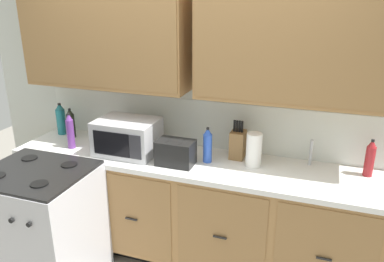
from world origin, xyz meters
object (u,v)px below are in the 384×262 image
(toaster, at_px, (176,153))
(bottle_violet, at_px, (70,131))
(bottle_dark, at_px, (71,123))
(microwave, at_px, (127,137))
(knife_block, at_px, (238,144))
(bottle_red, at_px, (370,158))
(stove_range, at_px, (43,227))
(paper_towel_roll, at_px, (254,150))
(bottle_teal, at_px, (61,119))
(bottle_blue, at_px, (208,145))

(toaster, xyz_separation_m, bottle_violet, (-0.95, 0.02, 0.05))
(bottle_violet, distance_m, bottle_dark, 0.27)
(microwave, bearing_deg, knife_block, 13.24)
(microwave, xyz_separation_m, toaster, (0.45, -0.08, -0.04))
(toaster, bearing_deg, microwave, 170.28)
(bottle_dark, distance_m, bottle_red, 2.46)
(stove_range, distance_m, paper_towel_roll, 1.69)
(stove_range, distance_m, knife_block, 1.61)
(bottle_dark, bearing_deg, knife_block, 1.63)
(microwave, xyz_separation_m, bottle_teal, (-0.79, 0.20, 0.00))
(bottle_red, bearing_deg, toaster, -168.56)
(stove_range, relative_size, knife_block, 3.06)
(toaster, height_order, bottle_red, bottle_red)
(knife_block, bearing_deg, stove_range, -148.60)
(microwave, distance_m, paper_towel_roll, 1.01)
(microwave, bearing_deg, bottle_violet, -173.20)
(bottle_dark, bearing_deg, paper_towel_roll, -2.48)
(bottle_violet, relative_size, bottle_blue, 1.10)
(stove_range, bearing_deg, paper_towel_roll, 25.08)
(toaster, height_order, bottle_violet, bottle_violet)
(stove_range, height_order, bottle_teal, bottle_teal)
(microwave, bearing_deg, stove_range, -126.47)
(stove_range, bearing_deg, bottle_teal, 114.42)
(knife_block, distance_m, bottle_dark, 1.52)
(stove_range, height_order, toaster, toaster)
(stove_range, height_order, bottle_dark, bottle_dark)
(bottle_blue, relative_size, bottle_teal, 0.96)
(paper_towel_roll, bearing_deg, bottle_teal, 176.33)
(knife_block, xyz_separation_m, bottle_blue, (-0.20, -0.15, 0.02))
(stove_range, height_order, knife_block, knife_block)
(toaster, xyz_separation_m, bottle_teal, (-1.24, 0.28, 0.05))
(knife_block, bearing_deg, bottle_red, -0.20)
(bottle_violet, distance_m, bottle_red, 2.32)
(bottle_red, relative_size, bottle_teal, 0.95)
(paper_towel_roll, bearing_deg, stove_range, -154.92)
(knife_block, height_order, bottle_violet, knife_block)
(bottle_violet, bearing_deg, microwave, 6.80)
(stove_range, distance_m, bottle_blue, 1.39)
(toaster, relative_size, paper_towel_roll, 1.08)
(paper_towel_roll, bearing_deg, bottle_red, 7.95)
(bottle_dark, bearing_deg, bottle_violet, -54.61)
(bottle_red, height_order, bottle_teal, bottle_teal)
(toaster, bearing_deg, bottle_violet, 178.98)
(stove_range, xyz_separation_m, bottle_violet, (-0.07, 0.53, 0.58))
(microwave, bearing_deg, paper_towel_roll, 4.94)
(stove_range, bearing_deg, bottle_blue, 30.12)
(bottle_red, bearing_deg, bottle_teal, 179.92)
(toaster, bearing_deg, bottle_blue, 30.16)
(bottle_red, bearing_deg, knife_block, 179.80)
(stove_range, distance_m, toaster, 1.15)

